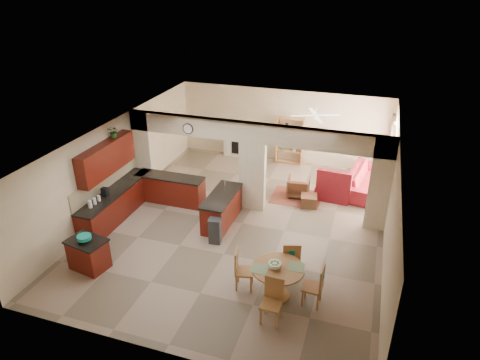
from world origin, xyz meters
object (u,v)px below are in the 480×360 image
(armchair, at_px, (298,187))
(sofa, at_px, (366,180))
(dining_table, at_px, (278,278))
(kitchen_island, at_px, (89,254))

(armchair, bearing_deg, sofa, -155.19)
(dining_table, xyz_separation_m, armchair, (-0.49, 4.99, -0.21))
(kitchen_island, relative_size, sofa, 0.40)
(armchair, bearing_deg, kitchen_island, 48.77)
(kitchen_island, xyz_separation_m, sofa, (6.30, 6.51, -0.03))
(kitchen_island, height_order, dining_table, same)
(kitchen_island, distance_m, sofa, 9.06)
(sofa, distance_m, armchair, 2.35)
(kitchen_island, distance_m, armchair, 6.86)
(kitchen_island, relative_size, armchair, 1.46)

